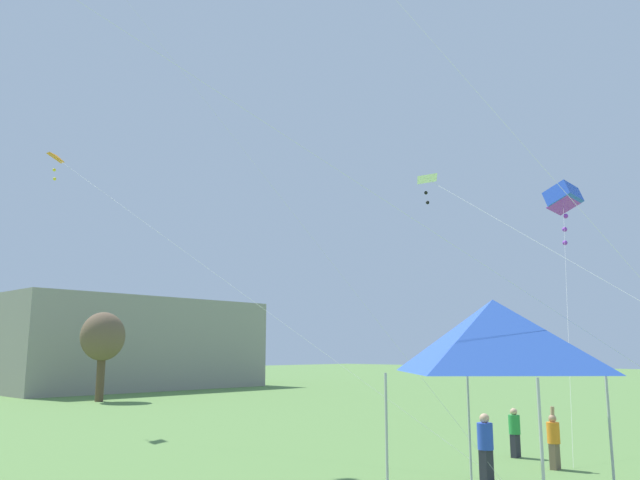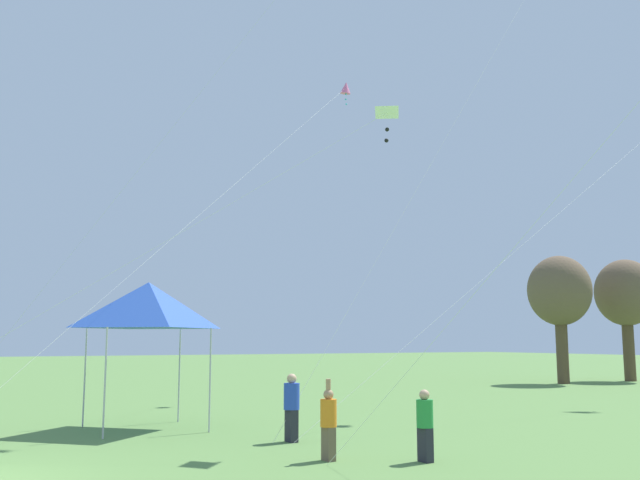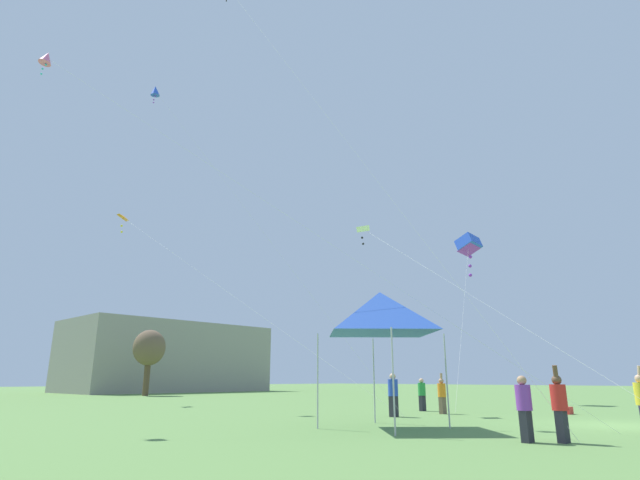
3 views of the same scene
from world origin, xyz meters
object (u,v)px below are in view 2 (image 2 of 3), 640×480
object	(u,v)px
person_blue_shirt	(292,405)
kite_pink_diamond_0	(345,89)
kite_white_delta_2	(383,115)
person_orange_shirt	(329,421)
person_green_shirt	(425,423)
festival_tent	(148,305)

from	to	relation	value
person_blue_shirt	kite_pink_diamond_0	distance (m)	20.87
kite_white_delta_2	person_blue_shirt	bearing A→B (deg)	-116.90
person_blue_shirt	kite_pink_diamond_0	xyz separation A→B (m)	(-12.46, 8.94, 14.16)
person_blue_shirt	kite_white_delta_2	size ratio (longest dim) A/B	0.13
person_orange_shirt	kite_pink_diamond_0	bearing A→B (deg)	145.46
person_green_shirt	person_orange_shirt	bearing A→B (deg)	-138.14
person_orange_shirt	kite_pink_diamond_0	xyz separation A→B (m)	(-15.46, 9.49, 14.25)
person_orange_shirt	person_green_shirt	bearing A→B (deg)	54.33
person_orange_shirt	festival_tent	bearing A→B (deg)	-166.62
person_blue_shirt	kite_white_delta_2	world-z (taller)	kite_white_delta_2
kite_white_delta_2	person_orange_shirt	bearing A→B (deg)	-55.99
festival_tent	person_blue_shirt	xyz separation A→B (m)	(4.38, 2.72, -2.73)
festival_tent	person_green_shirt	world-z (taller)	festival_tent
kite_pink_diamond_0	kite_white_delta_2	xyz separation A→B (m)	(13.58, -6.71, -6.28)
person_blue_shirt	festival_tent	bearing A→B (deg)	-116.50
festival_tent	kite_white_delta_2	size ratio (longest dim) A/B	0.32
kite_white_delta_2	festival_tent	bearing A→B (deg)	-138.09
person_orange_shirt	kite_white_delta_2	distance (m)	8.64
person_green_shirt	person_blue_shirt	xyz separation A→B (m)	(-4.14, -1.23, 0.11)
person_green_shirt	festival_tent	bearing A→B (deg)	-170.60
kite_pink_diamond_0	kite_white_delta_2	world-z (taller)	kite_pink_diamond_0
festival_tent	kite_pink_diamond_0	distance (m)	18.22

